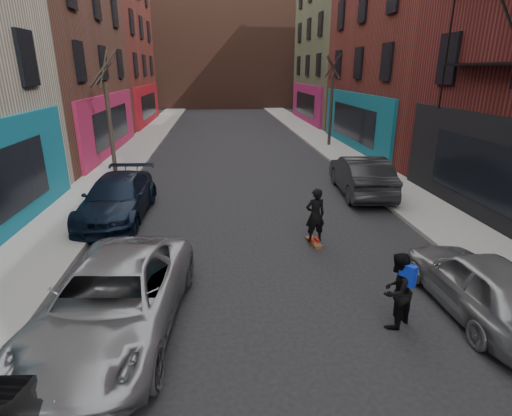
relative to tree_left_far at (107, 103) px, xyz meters
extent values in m
cube|color=gray|center=(-0.05, 12.00, -3.31)|extent=(2.50, 84.00, 0.13)
cube|color=gray|center=(12.45, 12.00, -3.31)|extent=(2.50, 84.00, 0.13)
cube|color=#47281E|center=(6.20, 38.00, 3.62)|extent=(40.00, 10.00, 14.00)
imported|color=gray|center=(3.00, -12.98, -2.67)|extent=(2.85, 5.34, 1.43)
imported|color=black|center=(1.60, -6.43, -2.67)|extent=(2.18, 4.97, 1.42)
imported|color=gray|center=(10.34, -13.02, -2.70)|extent=(1.66, 4.01, 1.36)
imported|color=black|center=(10.80, -4.53, -2.59)|extent=(2.07, 4.92, 1.58)
cube|color=brown|center=(7.76, -9.27, -3.33)|extent=(0.34, 0.82, 0.10)
imported|color=black|center=(7.76, -9.27, -2.48)|extent=(0.64, 0.47, 1.60)
imported|color=black|center=(8.41, -13.27, -2.60)|extent=(0.96, 0.92, 1.56)
cube|color=#0D28BC|center=(8.51, -13.42, -2.18)|extent=(0.29, 0.33, 0.42)
camera|label=1|loc=(5.04, -19.75, 1.46)|focal=28.00mm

